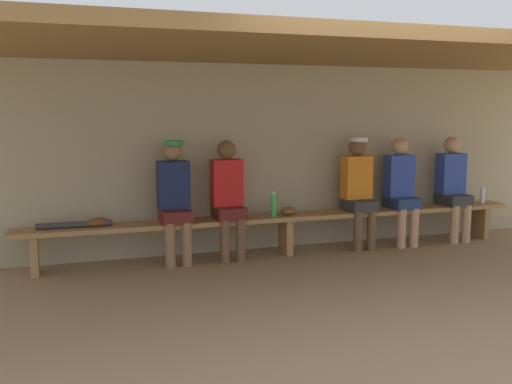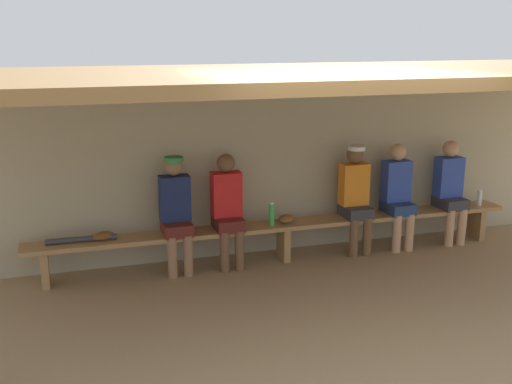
% 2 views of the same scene
% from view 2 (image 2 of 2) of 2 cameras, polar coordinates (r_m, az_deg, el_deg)
% --- Properties ---
extents(ground_plane, '(24.00, 24.00, 0.00)m').
position_cam_2_polar(ground_plane, '(6.31, 7.38, -10.87)').
color(ground_plane, '#937754').
extents(back_wall, '(8.00, 0.20, 2.20)m').
position_cam_2_polar(back_wall, '(7.73, 1.48, 2.62)').
color(back_wall, tan).
rests_on(back_wall, ground).
extents(dugout_roof, '(8.00, 2.80, 0.12)m').
position_cam_2_polar(dugout_roof, '(6.36, 5.39, 10.57)').
color(dugout_roof, olive).
rests_on(dugout_roof, back_wall).
extents(bench, '(6.00, 0.36, 0.46)m').
position_cam_2_polar(bench, '(7.50, 2.55, -3.40)').
color(bench, '#9E7547').
rests_on(bench, ground).
extents(player_in_white, '(0.34, 0.42, 1.34)m').
position_cam_2_polar(player_in_white, '(7.20, -2.62, -1.30)').
color(player_in_white, '#591E19').
rests_on(player_in_white, ground).
extents(player_in_blue, '(0.34, 0.42, 1.34)m').
position_cam_2_polar(player_in_blue, '(7.76, 9.12, -0.19)').
color(player_in_blue, '#333338').
rests_on(player_in_blue, ground).
extents(player_leftmost, '(0.34, 0.42, 1.34)m').
position_cam_2_polar(player_leftmost, '(7.08, -7.37, -1.56)').
color(player_leftmost, '#591E19').
rests_on(player_leftmost, ground).
extents(player_near_post, '(0.34, 0.42, 1.34)m').
position_cam_2_polar(player_near_post, '(8.45, 17.41, 0.41)').
color(player_near_post, '#333338').
rests_on(player_near_post, ground).
extents(player_middle, '(0.34, 0.42, 1.34)m').
position_cam_2_polar(player_middle, '(8.04, 12.90, 0.02)').
color(player_middle, navy).
rests_on(player_middle, ground).
extents(water_bottle_green, '(0.06, 0.06, 0.21)m').
position_cam_2_polar(water_bottle_green, '(8.72, 19.83, -0.52)').
color(water_bottle_green, silver).
rests_on(water_bottle_green, bench).
extents(water_bottle_blue, '(0.07, 0.07, 0.28)m').
position_cam_2_polar(water_bottle_blue, '(7.35, 1.45, -2.04)').
color(water_bottle_blue, green).
rests_on(water_bottle_blue, bench).
extents(baseball_glove_dark_brown, '(0.28, 0.29, 0.09)m').
position_cam_2_polar(baseball_glove_dark_brown, '(7.50, 2.80, -2.46)').
color(baseball_glove_dark_brown, brown).
rests_on(baseball_glove_dark_brown, bench).
extents(baseball_glove_worn, '(0.29, 0.25, 0.09)m').
position_cam_2_polar(baseball_glove_worn, '(7.07, -13.85, -3.92)').
color(baseball_glove_worn, brown).
rests_on(baseball_glove_worn, bench).
extents(baseball_bat, '(0.76, 0.08, 0.07)m').
position_cam_2_polar(baseball_bat, '(7.05, -15.74, -4.20)').
color(baseball_bat, '#333338').
rests_on(baseball_bat, bench).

